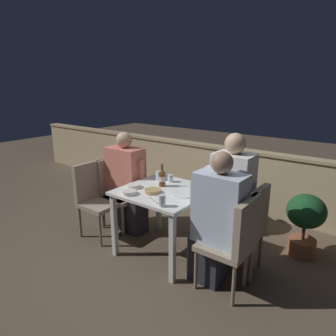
{
  "coord_description": "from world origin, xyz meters",
  "views": [
    {
      "loc": [
        1.81,
        -2.31,
        1.78
      ],
      "look_at": [
        0.0,
        0.06,
        0.94
      ],
      "focal_mm": 32.0,
      "sensor_mm": 36.0,
      "label": 1
    }
  ],
  "objects_px": {
    "chair_left_far": "(117,187)",
    "beer_bottle": "(162,178)",
    "chair_left_near": "(95,193)",
    "chair_right_near": "(236,237)",
    "person_blue_shirt": "(216,220)",
    "chair_right_far": "(247,224)",
    "person_white_polo": "(229,203)",
    "potted_plant": "(305,219)",
    "person_coral_top": "(128,183)"
  },
  "relations": [
    {
      "from": "chair_left_far",
      "to": "beer_bottle",
      "type": "relative_size",
      "value": 3.63
    },
    {
      "from": "chair_left_near",
      "to": "chair_right_near",
      "type": "xyz_separation_m",
      "value": [
        1.8,
        0.03,
        0.0
      ]
    },
    {
      "from": "person_blue_shirt",
      "to": "chair_right_far",
      "type": "bearing_deg",
      "value": 60.06
    },
    {
      "from": "chair_left_near",
      "to": "beer_bottle",
      "type": "distance_m",
      "value": 0.91
    },
    {
      "from": "chair_left_far",
      "to": "chair_right_near",
      "type": "distance_m",
      "value": 1.79
    },
    {
      "from": "person_white_polo",
      "to": "person_blue_shirt",
      "type": "bearing_deg",
      "value": -85.26
    },
    {
      "from": "chair_right_far",
      "to": "beer_bottle",
      "type": "distance_m",
      "value": 0.99
    },
    {
      "from": "potted_plant",
      "to": "person_coral_top",
      "type": "bearing_deg",
      "value": -159.77
    },
    {
      "from": "chair_left_near",
      "to": "chair_right_near",
      "type": "distance_m",
      "value": 1.8
    },
    {
      "from": "chair_left_far",
      "to": "person_white_polo",
      "type": "relative_size",
      "value": 0.65
    },
    {
      "from": "person_blue_shirt",
      "to": "beer_bottle",
      "type": "xyz_separation_m",
      "value": [
        -0.77,
        0.21,
        0.19
      ]
    },
    {
      "from": "beer_bottle",
      "to": "chair_left_near",
      "type": "bearing_deg",
      "value": -163.71
    },
    {
      "from": "person_white_polo",
      "to": "beer_bottle",
      "type": "height_order",
      "value": "person_white_polo"
    },
    {
      "from": "chair_right_near",
      "to": "person_blue_shirt",
      "type": "bearing_deg",
      "value": -180.0
    },
    {
      "from": "chair_right_near",
      "to": "chair_right_far",
      "type": "height_order",
      "value": "same"
    },
    {
      "from": "person_coral_top",
      "to": "potted_plant",
      "type": "distance_m",
      "value": 2.03
    },
    {
      "from": "beer_bottle",
      "to": "potted_plant",
      "type": "height_order",
      "value": "beer_bottle"
    },
    {
      "from": "chair_right_near",
      "to": "potted_plant",
      "type": "bearing_deg",
      "value": 71.52
    },
    {
      "from": "chair_left_near",
      "to": "beer_bottle",
      "type": "height_order",
      "value": "beer_bottle"
    },
    {
      "from": "person_blue_shirt",
      "to": "person_white_polo",
      "type": "height_order",
      "value": "person_white_polo"
    },
    {
      "from": "chair_left_far",
      "to": "person_blue_shirt",
      "type": "relative_size",
      "value": 0.71
    },
    {
      "from": "chair_left_near",
      "to": "person_coral_top",
      "type": "distance_m",
      "value": 0.41
    },
    {
      "from": "person_white_polo",
      "to": "potted_plant",
      "type": "height_order",
      "value": "person_white_polo"
    },
    {
      "from": "chair_left_near",
      "to": "person_blue_shirt",
      "type": "xyz_separation_m",
      "value": [
        1.6,
        0.03,
        0.1
      ]
    },
    {
      "from": "person_coral_top",
      "to": "potted_plant",
      "type": "bearing_deg",
      "value": 20.23
    },
    {
      "from": "chair_right_near",
      "to": "potted_plant",
      "type": "distance_m",
      "value": 1.05
    },
    {
      "from": "person_coral_top",
      "to": "person_blue_shirt",
      "type": "xyz_separation_m",
      "value": [
        1.37,
        -0.29,
        0.01
      ]
    },
    {
      "from": "chair_right_near",
      "to": "potted_plant",
      "type": "xyz_separation_m",
      "value": [
        0.33,
        0.99,
        -0.11
      ]
    },
    {
      "from": "chair_right_far",
      "to": "potted_plant",
      "type": "distance_m",
      "value": 0.79
    },
    {
      "from": "person_coral_top",
      "to": "beer_bottle",
      "type": "bearing_deg",
      "value": -7.12
    },
    {
      "from": "chair_right_far",
      "to": "chair_left_near",
      "type": "bearing_deg",
      "value": -169.59
    },
    {
      "from": "person_coral_top",
      "to": "potted_plant",
      "type": "xyz_separation_m",
      "value": [
        1.9,
        0.7,
        -0.2
      ]
    },
    {
      "from": "chair_left_near",
      "to": "person_blue_shirt",
      "type": "relative_size",
      "value": 0.71
    },
    {
      "from": "person_blue_shirt",
      "to": "potted_plant",
      "type": "height_order",
      "value": "person_blue_shirt"
    },
    {
      "from": "person_coral_top",
      "to": "chair_right_far",
      "type": "height_order",
      "value": "person_coral_top"
    },
    {
      "from": "chair_right_near",
      "to": "person_blue_shirt",
      "type": "height_order",
      "value": "person_blue_shirt"
    },
    {
      "from": "person_coral_top",
      "to": "beer_bottle",
      "type": "distance_m",
      "value": 0.64
    },
    {
      "from": "person_coral_top",
      "to": "person_white_polo",
      "type": "distance_m",
      "value": 1.35
    },
    {
      "from": "potted_plant",
      "to": "person_white_polo",
      "type": "bearing_deg",
      "value": -128.64
    },
    {
      "from": "chair_left_near",
      "to": "person_coral_top",
      "type": "xyz_separation_m",
      "value": [
        0.23,
        0.32,
        0.09
      ]
    },
    {
      "from": "person_coral_top",
      "to": "chair_right_far",
      "type": "distance_m",
      "value": 1.54
    },
    {
      "from": "person_coral_top",
      "to": "chair_right_far",
      "type": "bearing_deg",
      "value": 0.29
    },
    {
      "from": "chair_left_far",
      "to": "beer_bottle",
      "type": "bearing_deg",
      "value": -5.36
    },
    {
      "from": "person_blue_shirt",
      "to": "beer_bottle",
      "type": "distance_m",
      "value": 0.82
    },
    {
      "from": "chair_right_near",
      "to": "person_white_polo",
      "type": "height_order",
      "value": "person_white_polo"
    },
    {
      "from": "person_blue_shirt",
      "to": "chair_left_near",
      "type": "bearing_deg",
      "value": -178.94
    },
    {
      "from": "chair_right_far",
      "to": "person_white_polo",
      "type": "distance_m",
      "value": 0.25
    },
    {
      "from": "chair_left_far",
      "to": "person_coral_top",
      "type": "distance_m",
      "value": 0.22
    },
    {
      "from": "person_blue_shirt",
      "to": "chair_right_far",
      "type": "relative_size",
      "value": 1.41
    },
    {
      "from": "chair_left_far",
      "to": "potted_plant",
      "type": "distance_m",
      "value": 2.22
    }
  ]
}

